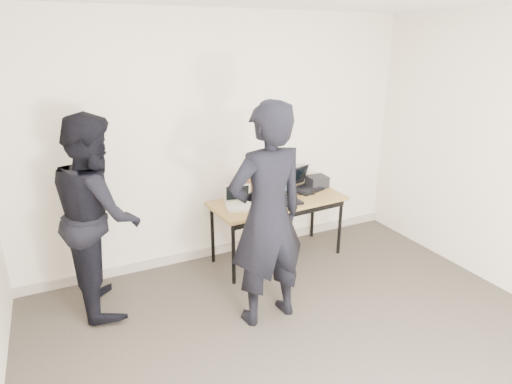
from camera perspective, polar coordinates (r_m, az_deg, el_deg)
room at (r=2.83m, az=12.27°, el=-2.57°), size 4.60×4.60×2.80m
desk at (r=4.77m, az=3.01°, el=-1.71°), size 1.54×0.74×0.72m
laptop_beige at (r=4.51m, az=-2.26°, el=-1.54°), size 0.34×0.33×0.23m
laptop_center at (r=4.69m, az=3.19°, el=-0.45°), size 0.38×0.36×0.29m
laptop_right at (r=5.09m, az=6.36°, el=0.99°), size 0.44×0.44×0.26m
leather_satchel at (r=4.82m, az=-0.13°, el=0.90°), size 0.38×0.21×0.25m
tissue at (r=4.79m, az=0.17°, el=2.74°), size 0.14×0.11×0.08m
equipment_box at (r=5.19m, az=8.15°, el=1.39°), size 0.24×0.20×0.13m
power_brick at (r=4.51m, az=1.57°, el=-1.96°), size 0.09×0.06×0.03m
cables at (r=4.78m, az=3.78°, el=-0.86°), size 0.79×0.48×0.01m
person_typist at (r=3.61m, az=1.53°, el=-3.37°), size 0.75×0.53×1.97m
person_observer at (r=4.10m, az=-20.35°, el=-2.79°), size 0.72×0.91×1.83m
baseboard at (r=5.16m, az=-4.05°, el=-7.46°), size 4.50×0.03×0.10m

